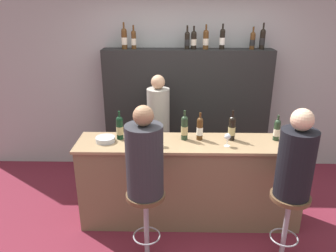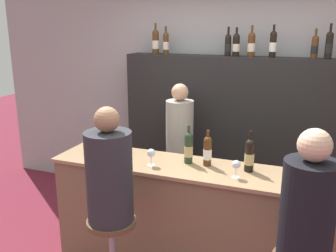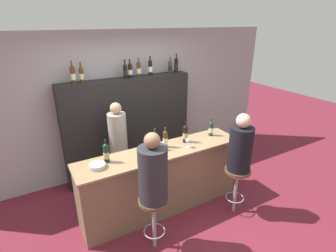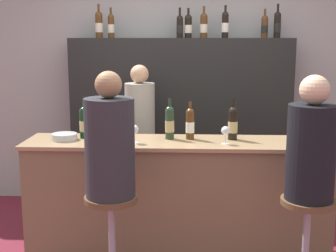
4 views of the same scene
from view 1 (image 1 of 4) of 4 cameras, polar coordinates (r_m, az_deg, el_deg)
ground_plane at (r=3.88m, az=3.77°, el=-17.97°), size 16.00×16.00×0.00m
wall_back at (r=4.87m, az=3.24°, el=7.46°), size 6.40×0.05×2.60m
bar_counter at (r=3.80m, az=3.78°, el=-9.69°), size 2.49×0.55×1.00m
back_bar_cabinet at (r=4.76m, az=3.24°, el=2.28°), size 2.33×0.28×1.82m
wine_bottle_counter_0 at (r=3.64m, az=-8.41°, el=-0.26°), size 0.08×0.08×0.32m
wine_bottle_counter_1 at (r=3.59m, az=2.89°, el=-0.26°), size 0.08×0.08×0.34m
wine_bottle_counter_2 at (r=3.60m, az=5.56°, el=-0.40°), size 0.07×0.07×0.31m
wine_bottle_counter_3 at (r=3.64m, az=11.06°, el=-0.32°), size 0.08×0.08×0.34m
wine_bottle_counter_4 at (r=3.77m, az=18.44°, el=-0.60°), size 0.07×0.07×0.29m
wine_bottle_backbar_0 at (r=4.58m, az=-7.63°, el=14.90°), size 0.08×0.08×0.35m
wine_bottle_backbar_1 at (r=4.56m, az=-5.99°, el=14.79°), size 0.07×0.07×0.31m
wine_bottle_backbar_2 at (r=4.53m, az=3.35°, el=14.73°), size 0.07×0.07×0.31m
wine_bottle_backbar_3 at (r=4.54m, az=4.50°, el=14.74°), size 0.08×0.08×0.30m
wine_bottle_backbar_4 at (r=4.55m, az=6.60°, el=14.78°), size 0.08×0.08×0.32m
wine_bottle_backbar_5 at (r=4.57m, az=9.43°, el=14.78°), size 0.07×0.07×0.33m
wine_bottle_backbar_6 at (r=4.65m, az=14.51°, el=14.26°), size 0.07×0.07×0.29m
wine_bottle_backbar_7 at (r=4.68m, az=16.12°, el=14.38°), size 0.07×0.07×0.34m
wine_glass_0 at (r=3.44m, az=-1.61°, el=-1.83°), size 0.07×0.07×0.15m
wine_glass_1 at (r=3.48m, az=10.32°, el=-1.91°), size 0.07×0.07×0.14m
metal_bowl at (r=3.63m, az=-10.85°, el=-2.30°), size 0.21×0.21×0.05m
bar_stool_left at (r=3.25m, az=-3.86°, el=-14.05°), size 0.37×0.37×0.73m
guest_seated_left at (r=2.98m, az=-4.11°, el=-5.56°), size 0.34×0.34×0.87m
bar_stool_right at (r=3.43m, az=20.20°, el=-13.48°), size 0.37×0.37×0.73m
guest_seated_right at (r=3.17m, az=21.40°, el=-5.49°), size 0.33×0.33×0.85m
bartender at (r=4.37m, az=-1.64°, el=-1.96°), size 0.29×0.29×1.57m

